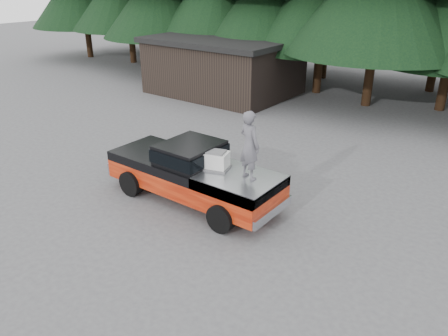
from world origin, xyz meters
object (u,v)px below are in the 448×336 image
Objects in this scene: man_on_bed at (249,145)px; utility_building at (224,65)px; air_compressor at (216,161)px; pickup_truck at (193,181)px.

utility_building is (-9.71, 11.62, -0.66)m from man_on_bed.
utility_building is at bearing 109.01° from air_compressor.
air_compressor reaches higher than pickup_truck.
air_compressor is 1.38m from man_on_bed.
man_on_bed is at bearing -14.97° from air_compressor.
pickup_truck is 1.27m from air_compressor.
air_compressor is 0.08× the size of utility_building.
pickup_truck is 8.45× the size of air_compressor.
man_on_bed is at bearing 2.50° from pickup_truck.
utility_building reaches higher than air_compressor.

